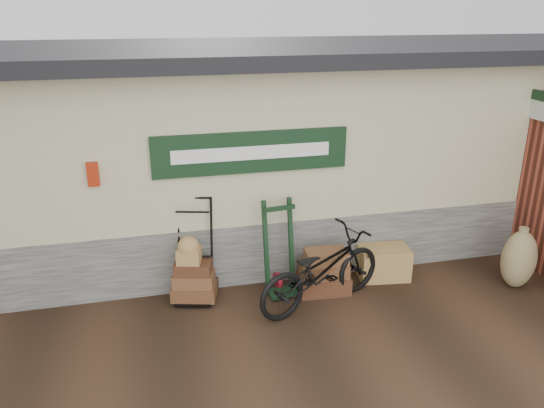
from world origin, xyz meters
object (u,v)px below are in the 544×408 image
Objects in this scene: porter_trolley at (194,249)px; wicker_hamper at (383,262)px; green_barrow at (280,248)px; bicycle at (321,266)px; suitcase_stack at (324,271)px.

porter_trolley is 1.97× the size of wicker_hamper.
green_barrow reaches higher than wicker_hamper.
bicycle is at bearing -155.75° from wicker_hamper.
green_barrow is 1.87× the size of suitcase_stack.
suitcase_stack is 0.44m from bicycle.
green_barrow is 0.65m from bicycle.
suitcase_stack is at bearing -45.94° from bicycle.
bicycle is (0.44, -0.48, -0.09)m from green_barrow.
suitcase_stack is 1.01m from wicker_hamper.
porter_trolley is 1.70m from bicycle.
porter_trolley is at bearing 177.77° from wicker_hamper.
green_barrow is 1.84× the size of wicker_hamper.
bicycle is at bearing -114.95° from suitcase_stack.
porter_trolley is 0.72× the size of bicycle.
porter_trolley is at bearing 170.41° from suitcase_stack.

